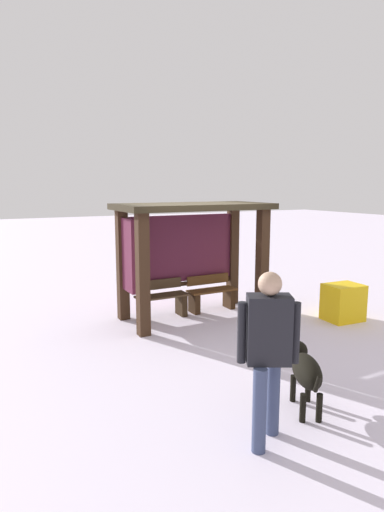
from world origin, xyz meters
The scene contains 7 objects.
ground_plane centered at (0.00, 0.00, 0.00)m, with size 60.00×60.00×0.00m, color white.
bus_shelter centered at (-0.07, 0.13, 1.64)m, with size 2.98×1.50×2.28m.
bench_left_inside centered at (-0.58, 0.27, 0.34)m, with size 1.05×0.40×0.75m.
bench_center_inside centered at (0.58, 0.27, 0.33)m, with size 1.05×0.39×0.74m.
person_walking centered at (-1.36, -4.17, 1.06)m, with size 0.59×0.43×1.80m.
dog centered at (-0.53, -3.82, 0.49)m, with size 0.64×1.00×0.69m.
grit_bin centered at (2.51, -1.54, 0.36)m, with size 0.70×0.56×0.72m, color yellow.
Camera 1 is at (-3.94, -7.45, 2.62)m, focal length 30.36 mm.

